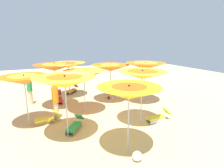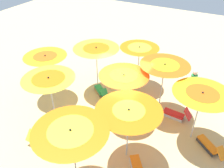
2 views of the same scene
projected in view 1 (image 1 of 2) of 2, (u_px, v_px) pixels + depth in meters
ground at (90, 114)px, 9.33m from camera, size 35.67×35.67×0.04m
beach_umbrella_0 at (68, 65)px, 11.78m from camera, size 2.19×2.19×2.34m
beach_umbrella_1 at (54, 67)px, 9.72m from camera, size 2.15×2.15×2.50m
beach_umbrella_2 at (24, 80)px, 7.61m from camera, size 2.01×2.01×2.29m
beach_umbrella_3 at (111, 68)px, 10.90m from camera, size 2.28×2.28×2.33m
beach_umbrella_4 at (84, 75)px, 9.11m from camera, size 2.12×2.12×2.26m
beach_umbrella_5 at (65, 82)px, 6.63m from camera, size 2.28×2.28×2.44m
beach_umbrella_6 at (145, 66)px, 10.67m from camera, size 2.30×2.30×2.47m
beach_umbrella_7 at (142, 75)px, 7.74m from camera, size 2.11×2.11×2.46m
beach_umbrella_8 at (129, 93)px, 5.73m from camera, size 2.04×2.04×2.32m
lounger_0 at (47, 119)px, 8.23m from camera, size 1.14×0.39×0.54m
lounger_1 at (72, 90)px, 13.04m from camera, size 1.11×1.22×0.59m
lounger_2 at (59, 99)px, 11.08m from camera, size 0.48×1.28×0.70m
lounger_3 at (75, 126)px, 7.59m from camera, size 1.01×1.14×0.55m
lounger_4 at (113, 94)px, 12.11m from camera, size 1.22×1.04×0.51m
lounger_5 at (158, 117)px, 8.45m from camera, size 1.22×0.37×0.61m
beachgoer_0 at (55, 100)px, 8.48m from camera, size 0.30×0.30×1.82m
beachgoer_1 at (30, 89)px, 10.50m from camera, size 0.30×0.30×1.76m
beach_ball at (137, 156)px, 5.64m from camera, size 0.31×0.31×0.31m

